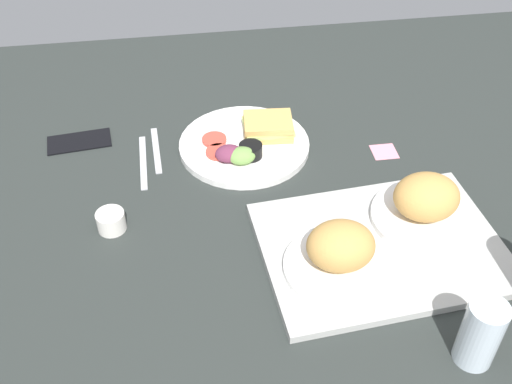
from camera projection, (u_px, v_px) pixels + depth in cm
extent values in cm
cube|color=#282D2B|center=(263.00, 201.00, 128.53)|extent=(190.00, 150.00, 3.00)
cube|color=#B2B2AD|center=(381.00, 247.00, 115.51)|extent=(47.49, 36.48, 1.60)
cylinder|color=white|center=(424.00, 218.00, 119.34)|extent=(20.83, 20.83, 1.40)
ellipsoid|color=tan|center=(427.00, 197.00, 116.34)|extent=(12.75, 11.01, 8.69)
cylinder|color=white|center=(337.00, 267.00, 109.70)|extent=(19.51, 19.51, 1.40)
ellipsoid|color=tan|center=(341.00, 246.00, 106.95)|extent=(12.27, 10.59, 8.36)
cylinder|color=white|center=(244.00, 145.00, 139.43)|extent=(29.68, 29.68, 1.60)
cube|color=tan|center=(268.00, 131.00, 141.08)|extent=(11.70, 9.86, 1.40)
cube|color=#B2C66B|center=(268.00, 126.00, 140.28)|extent=(11.12, 9.15, 1.00)
cube|color=tan|center=(268.00, 122.00, 139.49)|extent=(11.71, 9.89, 1.40)
cylinder|color=#D14738|center=(214.00, 140.00, 138.99)|extent=(5.60, 5.60, 0.80)
cylinder|color=#D14738|center=(218.00, 152.00, 135.52)|extent=(5.60, 5.60, 0.80)
cylinder|color=black|center=(251.00, 151.00, 134.14)|extent=(5.20, 5.20, 3.00)
cylinder|color=#EFEACC|center=(251.00, 147.00, 133.41)|extent=(4.26, 4.26, 0.60)
ellipsoid|color=#729E4C|center=(242.00, 156.00, 132.26)|extent=(6.00, 4.80, 3.60)
ellipsoid|color=#6B2D47|center=(229.00, 154.00, 132.85)|extent=(6.00, 4.80, 3.60)
cylinder|color=silver|center=(481.00, 333.00, 94.21)|extent=(6.28, 6.28, 12.56)
cylinder|color=silver|center=(111.00, 221.00, 119.03)|extent=(5.60, 5.60, 4.00)
cube|color=#B7B7BC|center=(156.00, 150.00, 139.05)|extent=(2.15, 17.05, 0.50)
cube|color=#B7B7BC|center=(143.00, 162.00, 135.75)|extent=(1.68, 19.02, 0.50)
cube|color=black|center=(79.00, 141.00, 141.34)|extent=(15.09, 8.71, 0.80)
cube|color=pink|center=(384.00, 152.00, 138.83)|extent=(5.65, 5.65, 0.12)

